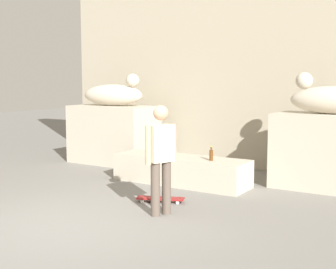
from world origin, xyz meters
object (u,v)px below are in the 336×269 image
skater (161,155)px  bottle_green (160,146)px  statue_reclining_right (332,99)px  statue_reclining_left (114,94)px  skateboard (160,199)px  bottle_orange (171,148)px  bottle_brown (211,155)px

skater → bottle_green: bearing=57.3°
statue_reclining_right → bottle_green: statue_reclining_right is taller
statue_reclining_left → skateboard: bearing=-48.0°
bottle_orange → statue_reclining_left: bearing=155.1°
bottle_green → skateboard: bearing=-56.3°
skater → bottle_orange: bearing=51.8°
bottle_green → statue_reclining_right: bearing=14.5°
bottle_orange → bottle_green: bearing=152.3°
skateboard → bottle_orange: bottle_orange is taller
skater → bottle_orange: 2.38m
skateboard → bottle_green: bearing=100.3°
skateboard → bottle_brown: bearing=55.4°
statue_reclining_left → bottle_brown: statue_reclining_left is taller
statue_reclining_left → bottle_orange: size_ratio=5.02×
statue_reclining_right → bottle_brown: size_ratio=5.94×
statue_reclining_left → bottle_brown: size_ratio=6.07×
statue_reclining_right → skateboard: (-2.12, -2.54, -1.63)m
statue_reclining_left → skateboard: (3.02, -2.55, -1.63)m
skateboard → skater: bearing=-79.4°
statue_reclining_left → bottle_orange: bearing=-32.7°
bottle_orange → bottle_green: size_ratio=1.04×
skateboard → bottle_green: (-1.14, 1.70, 0.61)m
bottle_green → bottle_brown: bearing=-14.7°
statue_reclining_right → bottle_green: size_ratio=5.14×
statue_reclining_left → bottle_green: bearing=-32.1°
skater → bottle_green: size_ratio=5.28×
skateboard → bottle_orange: size_ratio=2.46×
statue_reclining_right → statue_reclining_left: bearing=-2.9°
bottle_green → statue_reclining_left: bearing=155.7°
statue_reclining_right → skater: size_ratio=0.97×
bottle_orange → statue_reclining_right: bearing=20.6°
statue_reclining_left → skater: bearing=-50.4°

